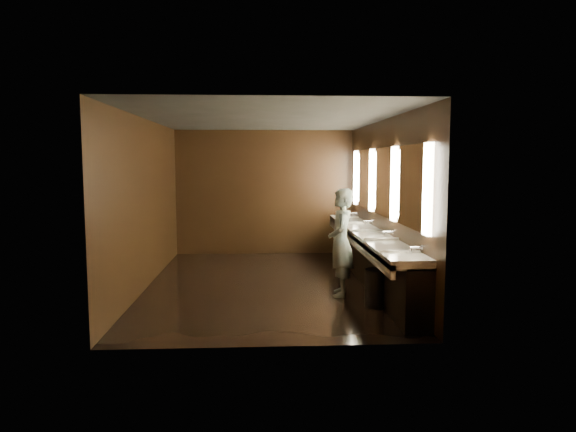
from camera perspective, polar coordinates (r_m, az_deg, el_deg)
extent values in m
plane|color=black|center=(8.88, -2.39, -7.58)|extent=(6.00, 6.00, 0.00)
cube|color=#2D2D2B|center=(8.66, -2.47, 10.74)|extent=(4.00, 6.00, 0.02)
cube|color=black|center=(11.65, -2.61, 2.63)|extent=(4.00, 0.02, 2.80)
cube|color=black|center=(5.67, -2.07, -0.92)|extent=(4.00, 0.02, 2.80)
cube|color=black|center=(8.86, -15.48, 1.36)|extent=(0.02, 6.00, 2.80)
cube|color=black|center=(8.91, 10.55, 1.50)|extent=(0.02, 6.00, 2.80)
cube|color=black|center=(9.00, 9.31, -4.83)|extent=(0.36, 5.40, 0.81)
cube|color=white|center=(8.91, 8.76, -2.03)|extent=(0.55, 5.40, 0.12)
cube|color=white|center=(8.87, 7.20, -2.56)|extent=(0.06, 5.40, 0.18)
cylinder|color=silver|center=(6.82, 14.09, -3.40)|extent=(0.18, 0.04, 0.04)
cylinder|color=silver|center=(8.22, 11.08, -1.75)|extent=(0.18, 0.04, 0.04)
cylinder|color=silver|center=(9.64, 8.95, -0.59)|extent=(0.18, 0.04, 0.04)
cylinder|color=silver|center=(11.07, 7.38, 0.28)|extent=(0.18, 0.04, 0.04)
cube|color=#FEEFC6|center=(6.57, 15.28, 2.88)|extent=(0.06, 0.22, 1.15)
cube|color=white|center=(7.34, 13.42, 3.24)|extent=(0.03, 1.32, 1.15)
cube|color=#FEEFC6|center=(8.11, 11.72, 3.52)|extent=(0.06, 0.23, 1.15)
cube|color=white|center=(8.88, 10.49, 3.75)|extent=(0.03, 1.32, 1.15)
cube|color=#FEEFC6|center=(9.66, 9.29, 3.95)|extent=(0.06, 0.23, 1.15)
cube|color=white|center=(10.45, 8.43, 4.11)|extent=(0.03, 1.32, 1.15)
cube|color=#FEEFC6|center=(11.23, 7.54, 4.25)|extent=(0.06, 0.22, 1.15)
imported|color=#9BD8E8|center=(8.04, 5.90, -2.93)|extent=(0.48, 0.66, 1.68)
cylinder|color=black|center=(7.59, 9.83, -7.89)|extent=(0.39, 0.39, 0.54)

